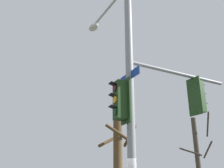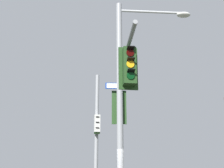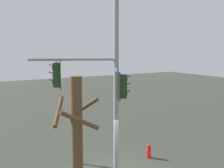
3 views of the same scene
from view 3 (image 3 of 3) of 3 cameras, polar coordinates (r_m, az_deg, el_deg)
name	(u,v)px [view 3 (image 3 of 3)]	position (r m, az deg, el deg)	size (l,w,h in m)	color
main_signal_pole_assembly	(105,74)	(12.61, -1.42, 2.05)	(4.59, 4.24, 8.51)	gray
fire_hydrant	(149,151)	(15.43, 7.49, -13.50)	(0.38, 0.24, 0.73)	red
mailbox	(76,142)	(14.52, -7.31, -11.67)	(0.50, 0.41, 1.41)	#4C3823
bare_tree_across_street	(77,148)	(9.40, -7.23, -12.89)	(1.62, 1.69, 4.96)	brown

